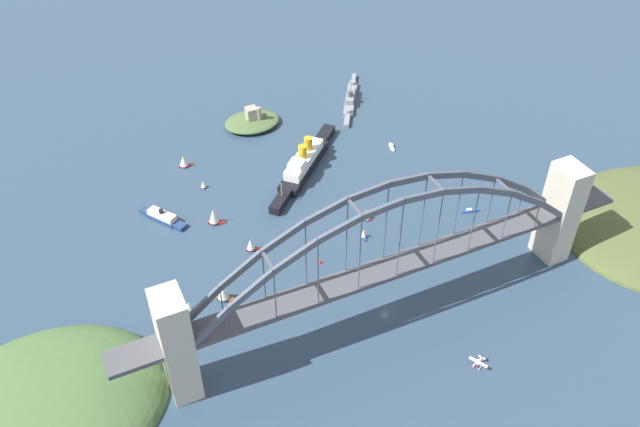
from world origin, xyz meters
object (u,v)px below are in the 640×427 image
Objects in this scene: seaplane_taxiing_near_bridge at (479,363)px; small_boat_2 at (184,161)px; small_boat_6 at (364,233)px; small_boat_0 at (392,147)px; small_boat_4 at (470,211)px; ocean_liner at (304,163)px; harbor_ferry_steamer at (163,217)px; small_boat_7 at (214,216)px; channel_marker_buoy at (320,262)px; small_boat_8 at (203,184)px; small_boat_9 at (189,306)px; naval_cruiser at (350,98)px; harbor_arch_bridge at (389,268)px; small_boat_5 at (223,292)px; small_boat_3 at (251,244)px; small_boat_1 at (366,214)px; fort_island_mid_harbor at (252,121)px.

seaplane_taxiing_near_bridge is 237.19m from small_boat_2.
small_boat_2 is at bearing 123.23° from small_boat_6.
seaplane_taxiing_near_bridge is 190.23m from small_boat_0.
ocean_liner is at bearing 131.51° from small_boat_4.
ocean_liner is at bearing 6.36° from harbor_ferry_steamer.
small_boat_7 is 4.59× the size of channel_marker_buoy.
small_boat_7 reaches higher than small_boat_2.
seaplane_taxiing_near_bridge is 1.53× the size of small_boat_8.
small_boat_2 is 3.76× the size of channel_marker_buoy.
small_boat_2 reaches higher than seaplane_taxiing_near_bridge.
small_boat_9 is 2.77× the size of channel_marker_buoy.
naval_cruiser is 6.75× the size of small_boat_2.
seaplane_taxiing_near_bridge is (24.48, -48.50, -31.66)m from harbor_arch_bridge.
naval_cruiser is at bearing 41.62° from small_boat_9.
naval_cruiser is 6.02× the size of small_boat_5.
harbor_arch_bridge is 154.49m from harbor_ferry_steamer.
small_boat_6 is (-71.71, 6.96, 2.62)m from small_boat_4.
small_boat_4 is (65.19, 99.08, -1.18)m from seaplane_taxiing_near_bridge.
small_boat_2 is 98.40m from small_boat_3.
small_boat_6 reaches higher than small_boat_4.
small_boat_2 is 128.73m from small_boat_5.
small_boat_5 reaches higher than small_boat_2.
small_boat_1 is at bearing 69.07° from harbor_arch_bridge.
small_boat_5 reaches higher than small_boat_8.
small_boat_3 is 0.75× the size of small_boat_7.
small_boat_4 is at bearing 1.62° from small_boat_5.
harbor_arch_bridge reaches higher than channel_marker_buoy.
seaplane_taxiing_near_bridge is at bearing -68.04° from channel_marker_buoy.
naval_cruiser is 181.86m from small_boat_3.
naval_cruiser is at bearing 11.49° from small_boat_2.
naval_cruiser is at bearing 67.49° from harbor_arch_bridge.
small_boat_5 is (-97.94, 94.47, 3.31)m from seaplane_taxiing_near_bridge.
naval_cruiser is 149.06m from small_boat_8.
ocean_liner reaches higher than harbor_ferry_steamer.
small_boat_8 is (-53.54, 145.22, -30.85)m from harbor_arch_bridge.
naval_cruiser is at bearing 44.86° from small_boat_5.
small_boat_5 reaches higher than small_boat_6.
ocean_liner is 7.72× the size of small_boat_0.
small_boat_4 is 1.46× the size of small_boat_9.
small_boat_2 is (-139.26, 40.68, 3.70)m from small_boat_0.
small_boat_8 is at bearing -80.73° from small_boat_2.
naval_cruiser reaches higher than fort_island_mid_harbor.
fort_island_mid_harbor is at bearing 25.69° from small_boat_2.
seaplane_taxiing_near_bridge is at bearing -84.97° from fort_island_mid_harbor.
small_boat_1 is (113.54, -52.69, 1.60)m from harbor_ferry_steamer.
ocean_liner reaches higher than small_boat_7.
seaplane_taxiing_near_bridge is at bearing -38.87° from small_boat_9.
seaplane_taxiing_near_bridge is 143.44m from small_boat_3.
naval_cruiser reaches higher than small_boat_8.
small_boat_6 is at bearing -32.74° from harbor_ferry_steamer.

